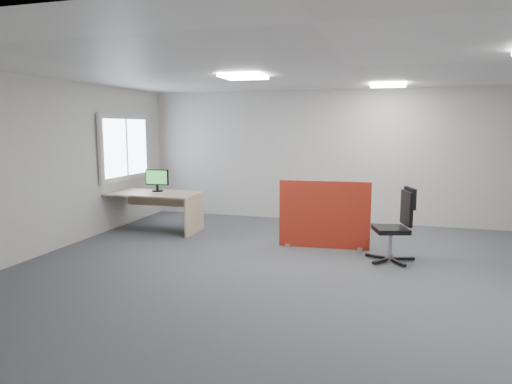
% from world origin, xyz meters
% --- Properties ---
extents(floor, '(9.00, 9.00, 0.00)m').
position_xyz_m(floor, '(0.00, 0.00, 0.00)').
color(floor, '#515459').
rests_on(floor, ground).
extents(ceiling, '(9.00, 7.00, 0.02)m').
position_xyz_m(ceiling, '(0.00, 0.00, 2.70)').
color(ceiling, white).
rests_on(ceiling, wall_back).
extents(wall_back, '(9.00, 0.02, 2.70)m').
position_xyz_m(wall_back, '(0.00, 3.50, 1.35)').
color(wall_back, silver).
rests_on(wall_back, floor).
extents(wall_front, '(9.00, 0.02, 2.70)m').
position_xyz_m(wall_front, '(0.00, -3.50, 1.35)').
color(wall_front, silver).
rests_on(wall_front, floor).
extents(wall_left, '(0.02, 7.00, 2.70)m').
position_xyz_m(wall_left, '(-4.50, 0.00, 1.35)').
color(wall_left, silver).
rests_on(wall_left, floor).
extents(window, '(0.06, 1.70, 1.30)m').
position_xyz_m(window, '(-4.44, 2.00, 1.55)').
color(window, white).
rests_on(window, wall_left).
extents(ceiling_lights, '(4.10, 4.10, 0.04)m').
position_xyz_m(ceiling_lights, '(0.33, 0.67, 2.67)').
color(ceiling_lights, white).
rests_on(ceiling_lights, ceiling).
extents(red_divider, '(1.46, 0.30, 1.09)m').
position_xyz_m(red_divider, '(-0.40, 1.30, 0.53)').
color(red_divider, '#AC2C16').
rests_on(red_divider, floor).
extents(second_desk, '(1.76, 0.88, 0.73)m').
position_xyz_m(second_desk, '(-3.68, 1.69, 0.56)').
color(second_desk, tan).
rests_on(second_desk, floor).
extents(monitor_second, '(0.46, 0.21, 0.42)m').
position_xyz_m(monitor_second, '(-3.66, 1.81, 0.96)').
color(monitor_second, black).
rests_on(monitor_second, second_desk).
extents(office_chair, '(0.71, 0.68, 1.07)m').
position_xyz_m(office_chair, '(0.74, 0.85, 0.61)').
color(office_chair, black).
rests_on(office_chair, floor).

